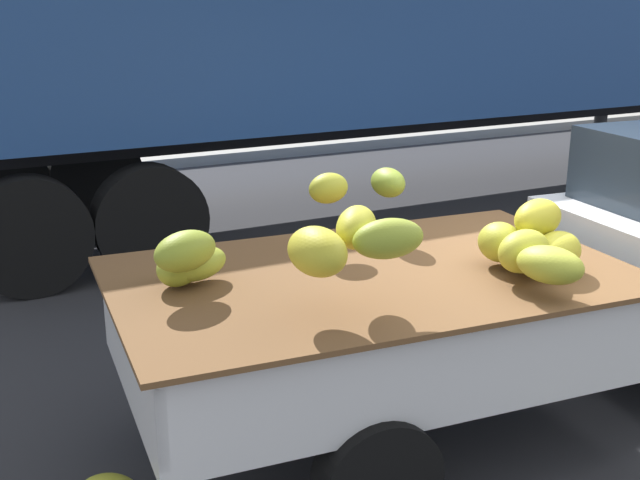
# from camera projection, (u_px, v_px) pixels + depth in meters

# --- Properties ---
(ground) EXTENTS (220.00, 220.00, 0.00)m
(ground) POSITION_uv_depth(u_px,v_px,m) (563.00, 401.00, 5.33)
(ground) COLOR #28282B
(curb_strip) EXTENTS (80.00, 0.80, 0.16)m
(curb_strip) POSITION_uv_depth(u_px,v_px,m) (173.00, 158.00, 12.71)
(curb_strip) COLOR gray
(curb_strip) RESTS_ON ground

